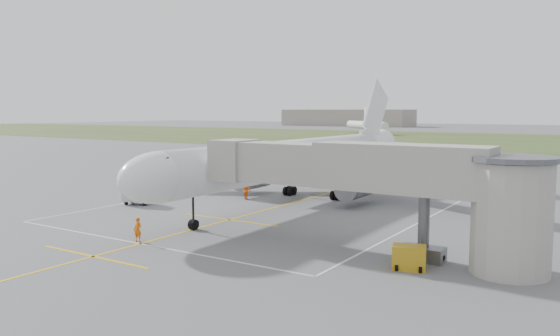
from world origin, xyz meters
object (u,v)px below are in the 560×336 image
Objects in this scene: airliner at (295,159)px; gpu_unit at (409,258)px; jet_bridge at (390,182)px; ramp_worker_nose at (138,230)px; baggage_cart at (138,195)px; ramp_worker_wing at (247,190)px.

airliner is 21.24× the size of gpu_unit.
airliner is at bearing 137.81° from jet_bridge.
gpu_unit is at bearing 2.74° from ramp_worker_nose.
ramp_worker_nose is at bearing -60.79° from baggage_cart.
baggage_cart is 1.57× the size of ramp_worker_wing.
airliner is at bearing 79.34° from ramp_worker_nose.
airliner is at bearing 119.92° from gpu_unit.
jet_bridge is at bearing 11.72° from ramp_worker_nose.
airliner is 6.29m from ramp_worker_wing.
jet_bridge reaches higher than ramp_worker_nose.
gpu_unit is at bearing 170.01° from ramp_worker_wing.
jet_bridge reaches higher than gpu_unit.
gpu_unit is 27.77m from ramp_worker_wing.
jet_bridge is 28.75m from baggage_cart.
baggage_cart is at bearing -142.39° from airliner.
ramp_worker_nose is 19.79m from ramp_worker_wing.
gpu_unit is at bearing -31.16° from baggage_cart.
ramp_worker_wing is at bearing 147.90° from jet_bridge.
airliner is 20.72m from ramp_worker_nose.
jet_bridge is (15.72, -14.25, 0.35)m from airliner.
ramp_worker_wing is at bearing 128.93° from gpu_unit.
baggage_cart is at bearing 149.62° from gpu_unit.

